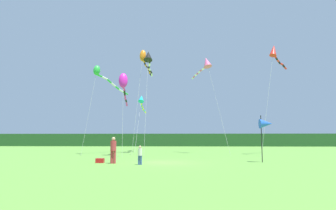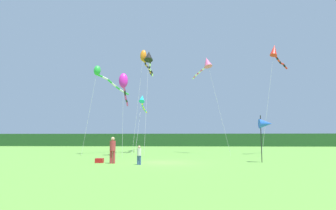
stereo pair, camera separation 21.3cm
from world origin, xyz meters
name	(u,v)px [view 1 (the left image)]	position (x,y,z in m)	size (l,w,h in m)	color
ground_plane	(164,163)	(0.00, 0.00, 0.00)	(120.00, 120.00, 0.00)	#5B9338
distant_treeline	(176,140)	(0.00, 45.00, 1.38)	(108.00, 3.60, 2.77)	#234C23
person_adult	(113,149)	(-3.43, -0.98, 1.01)	(0.40, 0.40, 1.80)	#B23338
person_child	(140,154)	(-1.44, -1.89, 0.69)	(0.27, 0.27, 1.23)	#334C8C
cooler_box	(100,161)	(-4.46, -0.52, 0.16)	(0.55, 0.37, 0.32)	red
banner_flag_pole	(266,124)	(7.37, 0.45, 2.74)	(0.90, 0.70, 3.37)	black
kite_cyan	(142,101)	(-4.28, 18.79, 6.93)	(0.80, 9.46, 7.84)	#B2B2B2
kite_magenta	(124,84)	(-4.66, 8.18, 7.26)	(1.42, 7.94, 8.32)	#B2B2B2
kite_red	(275,53)	(11.32, 10.12, 10.92)	(4.79, 5.79, 11.84)	#B2B2B2
kite_rainbow	(206,63)	(4.13, 12.51, 10.44)	(3.70, 5.96, 11.30)	#B2B2B2
kite_orange	(144,58)	(-3.34, 13.51, 11.44)	(1.32, 7.36, 12.46)	#B2B2B2
kite_green	(102,75)	(-7.69, 10.62, 8.81)	(3.38, 7.17, 9.74)	#B2B2B2
kite_black	(148,57)	(-2.65, 12.60, 11.29)	(1.07, 8.47, 12.19)	#B2B2B2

